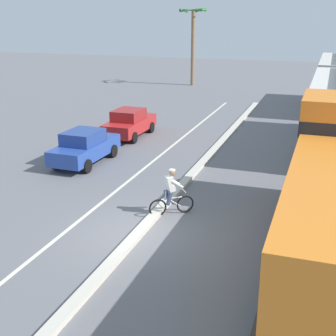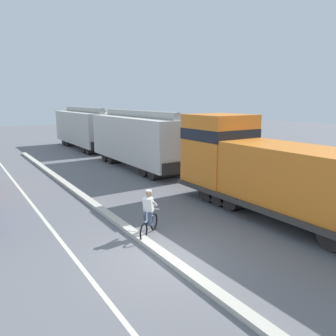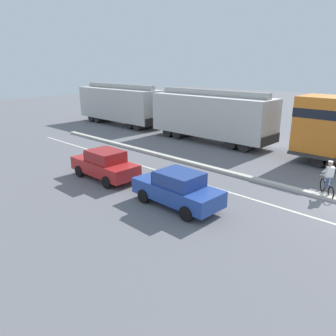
# 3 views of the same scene
# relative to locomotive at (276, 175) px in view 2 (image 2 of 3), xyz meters

# --- Properties ---
(ground_plane) EXTENTS (120.00, 120.00, 0.00)m
(ground_plane) POSITION_rel_locomotive_xyz_m (-5.99, -0.64, -1.80)
(ground_plane) COLOR slate
(median_curb) EXTENTS (0.36, 36.00, 0.16)m
(median_curb) POSITION_rel_locomotive_xyz_m (-5.99, 5.36, -1.72)
(median_curb) COLOR beige
(median_curb) RESTS_ON ground
(lane_stripe) EXTENTS (0.14, 36.00, 0.01)m
(lane_stripe) POSITION_rel_locomotive_xyz_m (-8.39, 5.36, -1.79)
(lane_stripe) COLOR silver
(lane_stripe) RESTS_ON ground
(locomotive) EXTENTS (3.10, 11.61, 4.20)m
(locomotive) POSITION_rel_locomotive_xyz_m (0.00, 0.00, 0.00)
(locomotive) COLOR orange
(locomotive) RESTS_ON ground
(hopper_car_lead) EXTENTS (2.90, 10.60, 4.18)m
(hopper_car_lead) POSITION_rel_locomotive_xyz_m (-0.00, 12.16, 0.28)
(hopper_car_lead) COLOR beige
(hopper_car_lead) RESTS_ON ground
(hopper_car_middle) EXTENTS (2.90, 10.60, 4.18)m
(hopper_car_middle) POSITION_rel_locomotive_xyz_m (-0.00, 23.76, 0.28)
(hopper_car_middle) COLOR beige
(hopper_car_middle) RESTS_ON ground
(cyclist) EXTENTS (1.37, 1.12, 1.71)m
(cyclist) POSITION_rel_locomotive_xyz_m (-5.51, 1.15, -0.98)
(cyclist) COLOR black
(cyclist) RESTS_ON ground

